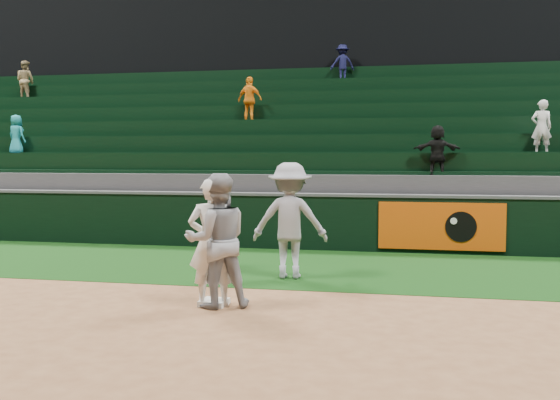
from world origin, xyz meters
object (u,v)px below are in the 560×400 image
Objects in this scene: first_baseman at (212,242)px; baserunner at (217,241)px; base_coach at (290,221)px; first_base at (214,302)px.

baserunner is (0.09, -0.02, 0.03)m from first_baseman.
first_baseman is 2.26m from base_coach.
first_baseman is at bearing -99.81° from first_base.
baserunner is at bearing -43.62° from first_base.
base_coach reaches higher than first_base.
first_base is 0.20× the size of first_baseman.
base_coach is (0.61, 2.17, 0.07)m from baserunner.
first_base is at bearing 67.23° from base_coach.
baserunner is at bearing 69.66° from base_coach.
first_base is 0.19× the size of baserunner.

